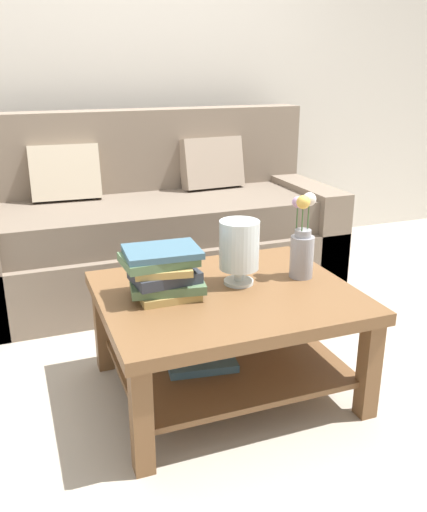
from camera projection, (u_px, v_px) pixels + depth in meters
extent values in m
plane|color=#ADA393|center=(208.00, 353.00, 2.66)|extent=(10.00, 10.00, 0.00)
cube|color=beige|center=(122.00, 60.00, 3.66)|extent=(6.40, 0.12, 2.70)
cube|color=#7A6B5B|center=(158.00, 260.00, 3.39)|extent=(2.18, 0.90, 0.36)
cube|color=#6E6052|center=(158.00, 217.00, 3.27)|extent=(1.94, 0.74, 0.20)
cube|color=#7A6B5B|center=(141.00, 165.00, 3.52)|extent=(2.18, 0.20, 0.70)
cube|color=#7A6B5B|center=(300.00, 225.00, 3.68)|extent=(0.20, 0.90, 0.60)
cube|color=beige|center=(65.00, 173.00, 3.23)|extent=(0.41, 0.20, 0.34)
cube|color=gray|center=(212.00, 163.00, 3.54)|extent=(0.41, 0.21, 0.34)
cube|color=brown|center=(227.00, 296.00, 2.22)|extent=(1.02, 0.84, 0.05)
cube|color=brown|center=(142.00, 420.00, 1.83)|extent=(0.07, 0.07, 0.41)
cube|color=brown|center=(369.00, 370.00, 2.13)|extent=(0.07, 0.07, 0.41)
cube|color=brown|center=(103.00, 327.00, 2.47)|extent=(0.07, 0.07, 0.41)
cube|color=brown|center=(282.00, 298.00, 2.77)|extent=(0.07, 0.07, 0.41)
cube|color=brown|center=(226.00, 360.00, 2.32)|extent=(0.90, 0.72, 0.02)
cube|color=#3D6075|center=(201.00, 361.00, 2.26)|extent=(0.31, 0.24, 0.03)
cube|color=tan|center=(166.00, 291.00, 2.17)|extent=(0.23, 0.22, 0.03)
cube|color=#51704C|center=(167.00, 285.00, 2.15)|extent=(0.31, 0.23, 0.03)
cube|color=#2D333D|center=(165.00, 275.00, 2.13)|extent=(0.27, 0.21, 0.04)
cube|color=tan|center=(162.00, 268.00, 2.12)|extent=(0.25, 0.23, 0.03)
cube|color=#51704C|center=(159.00, 259.00, 2.11)|extent=(0.29, 0.21, 0.03)
cube|color=#3D6075|center=(162.00, 251.00, 2.11)|extent=(0.30, 0.23, 0.02)
cylinder|color=silver|center=(239.00, 282.00, 2.29)|extent=(0.12, 0.12, 0.02)
cylinder|color=silver|center=(239.00, 274.00, 2.28)|extent=(0.04, 0.04, 0.05)
cylinder|color=silver|center=(239.00, 245.00, 2.23)|extent=(0.17, 0.17, 0.20)
sphere|color=#3D6075|center=(233.00, 256.00, 2.24)|extent=(0.05, 0.05, 0.05)
sphere|color=beige|center=(243.00, 254.00, 2.27)|extent=(0.05, 0.05, 0.05)
cylinder|color=gray|center=(302.00, 257.00, 2.33)|extent=(0.10, 0.10, 0.18)
cylinder|color=gray|center=(303.00, 233.00, 2.30)|extent=(0.07, 0.07, 0.03)
cylinder|color=#426638|center=(308.00, 216.00, 2.29)|extent=(0.01, 0.01, 0.11)
sphere|color=silver|center=(309.00, 199.00, 2.26)|extent=(0.06, 0.06, 0.06)
cylinder|color=#426638|center=(297.00, 217.00, 2.30)|extent=(0.01, 0.01, 0.10)
sphere|color=#B28CB7|center=(298.00, 202.00, 2.28)|extent=(0.05, 0.05, 0.05)
cylinder|color=#426638|center=(302.00, 219.00, 2.26)|extent=(0.01, 0.01, 0.11)
sphere|color=gold|center=(303.00, 202.00, 2.23)|extent=(0.06, 0.06, 0.06)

